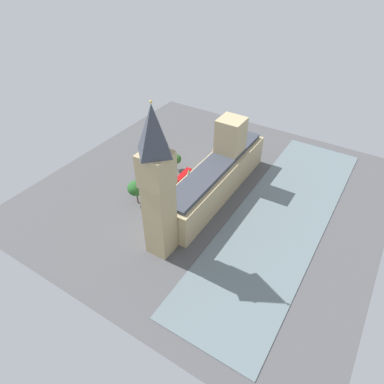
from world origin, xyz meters
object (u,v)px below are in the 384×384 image
(car_blue_by_river_gate, at_px, (215,154))
(plane_tree_far_end, at_px, (155,177))
(double_decker_bus_midblock, at_px, (183,178))
(pedestrian_trailing, at_px, (226,154))
(plane_tree_near_tower, at_px, (176,159))
(parliament_building, at_px, (218,174))
(car_black_corner, at_px, (172,196))
(car_yellow_cab_under_trees, at_px, (205,165))
(plane_tree_kerbside, at_px, (136,188))
(clock_tower, at_px, (157,184))
(street_lamp_opposite_hall, at_px, (138,195))

(car_blue_by_river_gate, distance_m, plane_tree_far_end, 38.15)
(car_blue_by_river_gate, xyz_separation_m, double_decker_bus_midblock, (0.86, 26.93, 1.75))
(pedestrian_trailing, relative_size, plane_tree_far_end, 0.19)
(pedestrian_trailing, bearing_deg, plane_tree_near_tower, -163.94)
(parliament_building, xyz_separation_m, pedestrian_trailing, (9.50, -26.82, -7.86))
(parliament_building, height_order, plane_tree_near_tower, parliament_building)
(car_black_corner, height_order, pedestrian_trailing, car_black_corner)
(car_yellow_cab_under_trees, xyz_separation_m, pedestrian_trailing, (-3.67, -13.97, -0.15))
(plane_tree_near_tower, bearing_deg, plane_tree_kerbside, 90.40)
(clock_tower, bearing_deg, street_lamp_opposite_hall, -32.77)
(car_blue_by_river_gate, height_order, plane_tree_kerbside, plane_tree_kerbside)
(plane_tree_kerbside, bearing_deg, clock_tower, 147.17)
(clock_tower, xyz_separation_m, car_blue_by_river_gate, (14.01, -63.00, -27.34))
(car_yellow_cab_under_trees, xyz_separation_m, street_lamp_opposite_hall, (9.43, 37.41, 3.44))
(clock_tower, height_order, plane_tree_far_end, clock_tower)
(plane_tree_far_end, bearing_deg, clock_tower, 130.50)
(plane_tree_far_end, xyz_separation_m, plane_tree_near_tower, (1.08, -16.77, -0.69))
(plane_tree_kerbside, bearing_deg, car_blue_by_river_gate, -100.89)
(clock_tower, relative_size, car_yellow_cab_under_trees, 12.04)
(double_decker_bus_midblock, relative_size, plane_tree_kerbside, 1.04)
(double_decker_bus_midblock, distance_m, pedestrian_trailing, 30.30)
(plane_tree_far_end, relative_size, street_lamp_opposite_hall, 1.43)
(car_black_corner, bearing_deg, pedestrian_trailing, 81.31)
(car_yellow_cab_under_trees, distance_m, double_decker_bus_midblock, 15.96)
(parliament_building, bearing_deg, plane_tree_far_end, 29.57)
(clock_tower, bearing_deg, plane_tree_far_end, -49.50)
(double_decker_bus_midblock, bearing_deg, plane_tree_far_end, 50.89)
(clock_tower, distance_m, car_black_corner, 39.00)
(street_lamp_opposite_hall, bearing_deg, car_blue_by_river_gate, -99.79)
(clock_tower, relative_size, pedestrian_trailing, 33.09)
(parliament_building, height_order, pedestrian_trailing, parliament_building)
(clock_tower, distance_m, car_blue_by_river_gate, 70.09)
(car_blue_by_river_gate, distance_m, double_decker_bus_midblock, 27.00)
(plane_tree_kerbside, relative_size, plane_tree_far_end, 1.16)
(car_yellow_cab_under_trees, height_order, double_decker_bus_midblock, double_decker_bus_midblock)
(double_decker_bus_midblock, relative_size, pedestrian_trailing, 6.42)
(plane_tree_kerbside, height_order, street_lamp_opposite_hall, plane_tree_kerbside)
(car_blue_by_river_gate, bearing_deg, parliament_building, 115.79)
(clock_tower, bearing_deg, car_yellow_cab_under_trees, -75.96)
(parliament_building, height_order, street_lamp_opposite_hall, parliament_building)
(clock_tower, bearing_deg, plane_tree_near_tower, -61.37)
(car_black_corner, height_order, plane_tree_near_tower, plane_tree_near_tower)
(parliament_building, xyz_separation_m, plane_tree_kerbside, (23.46, 23.98, -1.35))
(plane_tree_kerbside, distance_m, plane_tree_near_tower, 27.99)
(car_blue_by_river_gate, relative_size, pedestrian_trailing, 2.74)
(street_lamp_opposite_hall, bearing_deg, car_yellow_cab_under_trees, -104.14)
(plane_tree_far_end, bearing_deg, plane_tree_near_tower, -86.31)
(parliament_building, bearing_deg, double_decker_bus_midblock, 10.89)
(car_blue_by_river_gate, bearing_deg, car_yellow_cab_under_trees, 90.52)
(clock_tower, height_order, plane_tree_near_tower, clock_tower)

